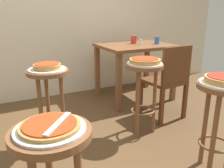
% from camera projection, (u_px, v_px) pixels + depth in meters
% --- Properties ---
extents(ground_plane, '(6.00, 6.00, 0.00)m').
position_uv_depth(ground_plane, '(96.00, 150.00, 2.13)').
color(ground_plane, brown).
extents(serving_plate_foreground, '(0.31, 0.31, 0.01)m').
position_uv_depth(serving_plate_foreground, '(50.00, 129.00, 1.01)').
color(serving_plate_foreground, silver).
rests_on(serving_plate_foreground, stool_foreground).
extents(pizza_foreground, '(0.26, 0.26, 0.02)m').
position_uv_depth(pizza_foreground, '(50.00, 126.00, 1.01)').
color(pizza_foreground, '#B78442').
rests_on(pizza_foreground, serving_plate_foreground).
extents(stool_middle, '(0.36, 0.36, 0.72)m').
position_uv_depth(stool_middle, '(220.00, 110.00, 1.70)').
color(stool_middle, brown).
rests_on(stool_middle, ground_plane).
extents(serving_plate_middle, '(0.34, 0.34, 0.01)m').
position_uv_depth(serving_plate_middle, '(224.00, 83.00, 1.64)').
color(serving_plate_middle, white).
rests_on(serving_plate_middle, stool_middle).
extents(pizza_middle, '(0.27, 0.27, 0.05)m').
position_uv_depth(pizza_middle, '(224.00, 79.00, 1.63)').
color(pizza_middle, tan).
rests_on(pizza_middle, serving_plate_middle).
extents(stool_leftside, '(0.36, 0.36, 0.72)m').
position_uv_depth(stool_leftside, '(144.00, 84.00, 2.31)').
color(stool_leftside, brown).
rests_on(stool_leftside, ground_plane).
extents(serving_plate_leftside, '(0.34, 0.34, 0.01)m').
position_uv_depth(serving_plate_leftside, '(145.00, 64.00, 2.24)').
color(serving_plate_leftside, silver).
rests_on(serving_plate_leftside, stool_leftside).
extents(pizza_leftside, '(0.29, 0.29, 0.05)m').
position_uv_depth(pizza_leftside, '(145.00, 61.00, 2.24)').
color(pizza_leftside, tan).
rests_on(pizza_leftside, serving_plate_leftside).
extents(stool_rear, '(0.36, 0.36, 0.72)m').
position_uv_depth(stool_rear, '(49.00, 91.00, 2.09)').
color(stool_rear, brown).
rests_on(stool_rear, ground_plane).
extents(serving_plate_rear, '(0.32, 0.32, 0.01)m').
position_uv_depth(serving_plate_rear, '(47.00, 69.00, 2.03)').
color(serving_plate_rear, white).
rests_on(serving_plate_rear, stool_rear).
extents(pizza_rear, '(0.23, 0.23, 0.05)m').
position_uv_depth(pizza_rear, '(47.00, 66.00, 2.02)').
color(pizza_rear, '#B78442').
rests_on(pizza_rear, serving_plate_rear).
extents(dining_table, '(0.96, 0.75, 0.77)m').
position_uv_depth(dining_table, '(135.00, 53.00, 3.23)').
color(dining_table, brown).
rests_on(dining_table, ground_plane).
extents(cup_near_edge, '(0.06, 0.06, 0.09)m').
position_uv_depth(cup_near_edge, '(157.00, 40.00, 3.22)').
color(cup_near_edge, '#3360B2').
rests_on(cup_near_edge, dining_table).
extents(cup_far_edge, '(0.08, 0.08, 0.11)m').
position_uv_depth(cup_far_edge, '(134.00, 40.00, 3.25)').
color(cup_far_edge, red).
rests_on(cup_far_edge, dining_table).
extents(condiment_shaker, '(0.04, 0.04, 0.07)m').
position_uv_depth(condiment_shaker, '(141.00, 42.00, 3.14)').
color(condiment_shaker, white).
rests_on(condiment_shaker, dining_table).
extents(wooden_chair, '(0.43, 0.43, 0.85)m').
position_uv_depth(wooden_chair, '(168.00, 80.00, 2.64)').
color(wooden_chair, '#5B3319').
rests_on(wooden_chair, ground_plane).
extents(pizza_server_knife, '(0.16, 0.18, 0.01)m').
position_uv_depth(pizza_server_knife, '(58.00, 123.00, 1.00)').
color(pizza_server_knife, silver).
rests_on(pizza_server_knife, pizza_foreground).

